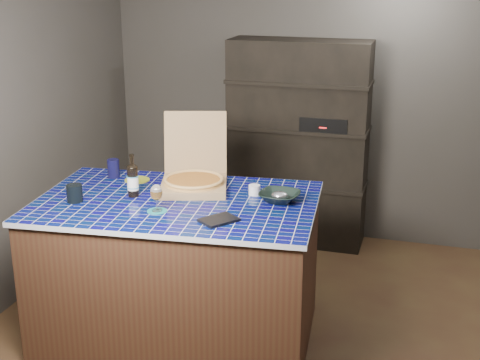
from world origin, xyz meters
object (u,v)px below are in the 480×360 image
(dvd_case, at_px, (219,220))
(bowl, at_px, (280,197))
(mead_bottle, at_px, (133,180))
(wine_glass, at_px, (156,193))
(pizza_box, at_px, (194,179))
(kitchen_island, at_px, (179,270))

(dvd_case, bearing_deg, bowl, 95.96)
(mead_bottle, xyz_separation_m, wine_glass, (0.26, -0.22, 0.01))
(pizza_box, xyz_separation_m, mead_bottle, (-0.32, -0.26, 0.04))
(kitchen_island, distance_m, wine_glass, 0.64)
(kitchen_island, distance_m, mead_bottle, 0.67)
(bowl, bearing_deg, wine_glass, -149.91)
(pizza_box, height_order, mead_bottle, pizza_box)
(kitchen_island, bearing_deg, bowl, 9.25)
(bowl, bearing_deg, mead_bottle, -169.44)
(pizza_box, bearing_deg, wine_glass, -114.41)
(pizza_box, distance_m, wine_glass, 0.48)
(mead_bottle, bearing_deg, dvd_case, -21.42)
(kitchen_island, bearing_deg, dvd_case, -41.23)
(pizza_box, xyz_separation_m, dvd_case, (0.35, -0.52, -0.06))
(kitchen_island, xyz_separation_m, pizza_box, (0.03, 0.25, 0.55))
(mead_bottle, distance_m, dvd_case, 0.72)
(pizza_box, height_order, dvd_case, pizza_box)
(mead_bottle, distance_m, wine_glass, 0.34)
(wine_glass, relative_size, dvd_case, 0.79)
(bowl, bearing_deg, kitchen_island, -165.22)
(wine_glass, bearing_deg, pizza_box, 82.43)
(kitchen_island, height_order, dvd_case, dvd_case)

